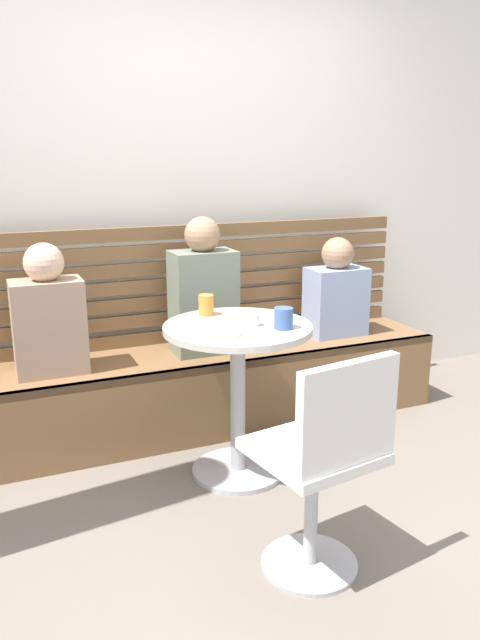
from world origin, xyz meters
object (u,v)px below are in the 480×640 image
Objects in this scene: cafe_table at (238,371)px; person_child_middle at (48,317)px; person_child_left at (336,293)px; white_chair at (325,459)px; person_adult at (203,293)px; cup_tumbler_orange at (206,305)px; plate_small at (221,334)px; cup_espresso_small at (252,320)px; booth_bench at (207,388)px; cup_mug_blue at (284,318)px.

cafe_table is 0.97m from person_child_middle.
person_child_left is at bearing 1.09° from person_child_middle.
person_child_middle is at bearing 118.77° from white_chair.
cup_tumbler_orange is at bearing -107.75° from person_adult.
cafe_table is 0.63m from person_adult.
person_child_middle is (-1.65, -0.03, 0.03)m from person_child_left.
person_adult is 0.72m from plate_small.
cup_espresso_small is (0.82, -0.59, 0.04)m from person_child_middle.
person_child_left reaches higher than cup_tumbler_orange.
booth_bench is at bearing 1.79° from person_child_middle.
cup_mug_blue is 0.30m from plate_small.
person_adult reaches higher than cup_tumbler_orange.
cup_mug_blue is at bearing -40.40° from cafe_table.
person_adult is at bearing 87.52° from white_chair.
cafe_table is 4.35× the size of plate_small.
cup_mug_blue is 0.43m from cup_tumbler_orange.
cup_tumbler_orange is at bearing 107.65° from cafe_table.
person_child_middle reaches higher than cup_mug_blue.
cup_espresso_small reaches higher than booth_bench.
person_child_middle is at bearing 143.38° from cup_mug_blue.
booth_bench is at bearing 74.92° from plate_small.
person_child_middle is 1.01m from cup_espresso_small.
cup_tumbler_orange reaches higher than cup_mug_blue.
person_adult reaches higher than booth_bench.
cup_tumbler_orange is (-0.05, 1.03, 0.33)m from white_chair.
cup_tumbler_orange is (-0.95, -0.36, 0.09)m from person_child_left.
white_chair is 0.83m from cup_espresso_small.
cafe_table is at bearing -146.50° from person_child_left.
person_child_left is at bearing 0.39° from booth_bench.
cup_mug_blue is (0.10, -0.72, 0.57)m from booth_bench.
white_chair is 15.18× the size of cup_espresso_small.
plate_small is (-0.06, -0.35, -0.04)m from cup_tumbler_orange.
white_chair is 5.00× the size of plate_small.
white_chair is at bearing -104.87° from cup_mug_blue.
person_adult is (0.04, 0.58, 0.25)m from cafe_table.
person_child_middle is (-0.83, -0.03, 0.50)m from booth_bench.
white_chair reaches higher than plate_small.
white_chair is (-0.02, -0.81, -0.05)m from cafe_table.
person_child_left reaches higher than cafe_table.
booth_bench is at bearing 84.31° from cafe_table.
plate_small is (-0.13, -0.13, 0.23)m from cafe_table.
person_adult reaches higher than cup_mug_blue.
booth_bench is 0.95m from person_child_left.
person_child_middle is at bearing 144.22° from cafe_table.
booth_bench is 28.42× the size of cup_mug_blue.
person_child_left is at bearing 57.20° from white_chair.
person_adult is 0.81m from person_child_middle.
person_child_left is 1.04m from cup_espresso_small.
cup_mug_blue is 0.95× the size of cup_tumbler_orange.
cafe_table is 0.36m from cup_tumbler_orange.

